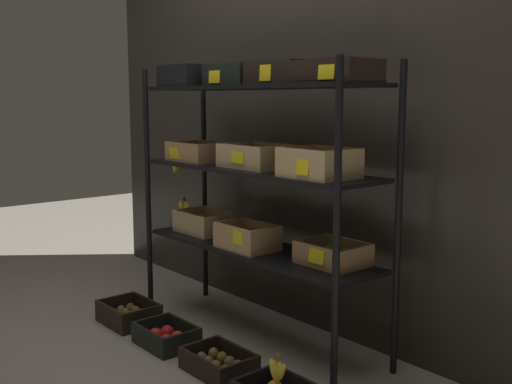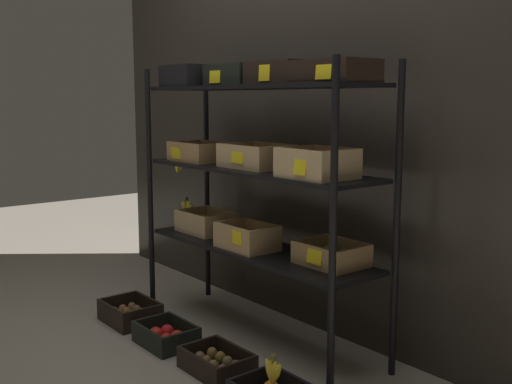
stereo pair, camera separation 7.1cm
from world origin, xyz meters
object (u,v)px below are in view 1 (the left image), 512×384
(crate_ground_kiwi, at_px, (129,315))
(crate_ground_apple_red, at_px, (166,337))
(banana_bunch_loose, at_px, (277,372))
(crate_ground_center_kiwi, at_px, (219,364))
(display_rack, at_px, (255,161))

(crate_ground_kiwi, distance_m, crate_ground_apple_red, 0.41)
(crate_ground_apple_red, bearing_deg, banana_bunch_loose, -0.38)
(crate_ground_apple_red, distance_m, banana_bunch_loose, 0.87)
(crate_ground_kiwi, distance_m, crate_ground_center_kiwi, 0.85)
(crate_ground_kiwi, height_order, crate_ground_center_kiwi, crate_ground_kiwi)
(crate_ground_apple_red, bearing_deg, crate_ground_kiwi, 179.02)
(display_rack, bearing_deg, crate_ground_kiwi, -145.52)
(display_rack, xyz_separation_m, crate_ground_apple_red, (-0.20, -0.43, -0.91))
(crate_ground_apple_red, bearing_deg, crate_ground_center_kiwi, 2.29)
(display_rack, distance_m, crate_ground_kiwi, 1.18)
(display_rack, relative_size, banana_bunch_loose, 12.40)
(crate_ground_center_kiwi, bearing_deg, display_rack, 118.93)
(crate_ground_kiwi, xyz_separation_m, crate_ground_center_kiwi, (0.85, 0.01, -0.00))
(banana_bunch_loose, bearing_deg, crate_ground_apple_red, 179.62)
(crate_ground_kiwi, relative_size, banana_bunch_loose, 2.48)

